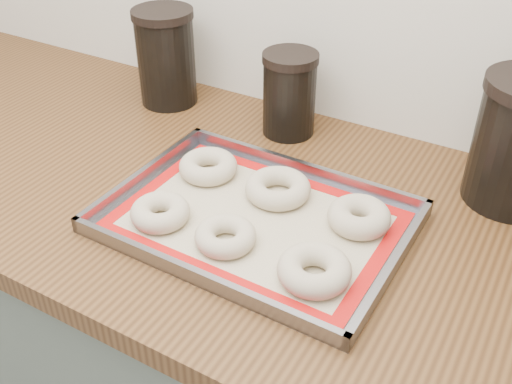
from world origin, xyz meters
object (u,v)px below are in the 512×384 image
Objects in this scene: bagel_front_right at (314,270)px; canister_left at (166,57)px; baking_tray at (256,220)px; bagel_back_right at (359,217)px; canister_mid at (289,94)px; bagel_back_mid at (278,188)px; bagel_front_mid at (225,236)px; bagel_back_left at (208,166)px; bagel_front_left at (160,212)px.

bagel_front_right is 0.52× the size of canister_left.
baking_tray is 0.16m from bagel_front_right.
bagel_back_right is 0.33m from canister_mid.
bagel_front_right is at bearing -47.47° from bagel_back_mid.
canister_mid is (-0.09, 0.21, 0.06)m from bagel_back_mid.
canister_mid is (-0.23, 0.36, 0.06)m from bagel_front_right.
bagel_front_mid is 0.15m from bagel_back_mid.
baking_tray is 2.86× the size of canister_mid.
baking_tray is 2.34× the size of canister_left.
canister_left reaches higher than canister_mid.
bagel_back_right is at bearing 42.02° from bagel_front_mid.
baking_tray is 0.07m from bagel_front_mid.
bagel_back_left reaches higher than bagel_front_mid.
canister_left is (-0.36, 0.35, 0.08)m from bagel_front_mid.
bagel_front_left is 0.31m from bagel_back_right.
canister_mid reaches higher than bagel_back_mid.
bagel_back_left reaches higher than baking_tray.
baking_tray is 4.76× the size of bagel_back_right.
bagel_front_left is at bearing -150.15° from baking_tray.
bagel_front_mid is (-0.01, -0.07, 0.01)m from baking_tray.
bagel_back_mid is (0.13, 0.15, 0.00)m from bagel_front_left.
bagel_front_right is at bearing -1.13° from bagel_front_mid.
bagel_front_left is 0.57× the size of canister_mid.
bagel_front_right is (0.14, -0.07, 0.02)m from baking_tray.
bagel_front_left is 0.12m from bagel_front_mid.
bagel_back_right is (0.15, 0.14, 0.00)m from bagel_front_mid.
bagel_front_left is 0.15m from bagel_back_left.
bagel_back_left is 0.94× the size of bagel_back_mid.
bagel_back_right reaches higher than bagel_front_mid.
bagel_front_left is 0.27m from bagel_front_right.
bagel_front_right is 0.43m from canister_mid.
bagel_front_mid reaches higher than baking_tray.
bagel_front_right is 0.63m from canister_left.
bagel_front_right is at bearing -28.34° from bagel_back_left.
bagel_back_left is (-0.14, 0.07, 0.01)m from baking_tray.
canister_left is (-0.24, 0.20, 0.08)m from bagel_back_left.
bagel_front_left is at bearing -178.83° from bagel_front_mid.
canister_left reaches higher than bagel_front_mid.
bagel_front_right is (0.15, -0.00, 0.00)m from bagel_front_mid.
bagel_back_right is 0.49× the size of canister_left.
bagel_back_right is at bearing 25.15° from baking_tray.
canister_mid reaches higher than bagel_front_right.
bagel_front_left and bagel_back_mid have the same top height.
canister_mid reaches higher than bagel_back_left.
bagel_front_right is 0.96× the size of bagel_back_mid.
canister_mid is at bearing 107.80° from baking_tray.
bagel_front_mid is at bearing -137.98° from bagel_back_right.
canister_left reaches higher than bagel_back_left.
canister_left is (-0.38, 0.28, 0.09)m from baking_tray.
canister_mid is at bearing 77.68° from bagel_back_left.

